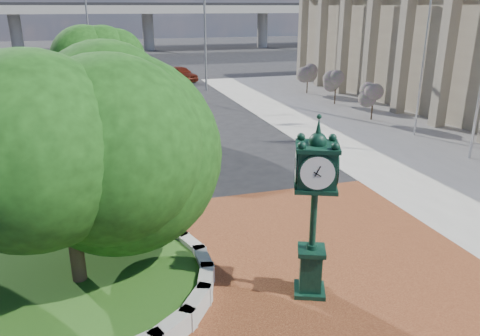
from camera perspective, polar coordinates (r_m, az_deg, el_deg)
name	(u,v)px	position (r m, az deg, el deg)	size (l,w,h in m)	color
ground	(265,263)	(13.70, 3.01, -11.44)	(200.00, 200.00, 0.00)	black
plaza	(277,280)	(12.89, 4.58, -13.50)	(12.00, 12.00, 0.04)	brown
sidewalk	(466,134)	(29.95, 25.88, 3.78)	(20.00, 50.00, 0.04)	#9E9B93
planter_wall	(170,269)	(12.99, -8.52, -12.09)	(2.96, 6.77, 0.54)	#9E9B93
grass_bed	(81,286)	(12.98, -18.82, -13.41)	(6.10, 6.10, 0.40)	#184313
overpass	(114,9)	(81.14, -15.14, 18.20)	(90.00, 12.00, 7.50)	#9E9B93
tree_planter	(64,154)	(11.54, -20.67, 1.59)	(5.20, 5.20, 6.33)	#38281C
tree_street	(97,73)	(29.29, -17.04, 11.00)	(4.40, 4.40, 5.45)	#38281C
post_clock	(314,202)	(11.32, 9.05, -4.18)	(1.19, 1.19, 4.60)	black
parked_car	(181,74)	(46.96, -7.24, 11.34)	(1.71, 4.25, 1.45)	#4C150A
flagpole_b	(425,47)	(27.63, 21.64, 13.53)	(1.50, 0.17, 9.54)	silver
street_lamp_near	(207,19)	(40.95, -3.99, 17.71)	(2.28, 0.58, 10.20)	slate
street_lamp_far	(90,16)	(50.86, -17.87, 17.22)	(2.29, 0.66, 10.31)	slate
shrub_near	(373,96)	(31.19, 15.94, 8.49)	(1.20, 1.20, 2.20)	#38281C
shrub_mid	(336,83)	(35.73, 11.60, 10.10)	(1.20, 1.20, 2.20)	#38281C
shrub_far	(308,75)	(39.98, 8.25, 11.21)	(1.20, 1.20, 2.20)	#38281C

